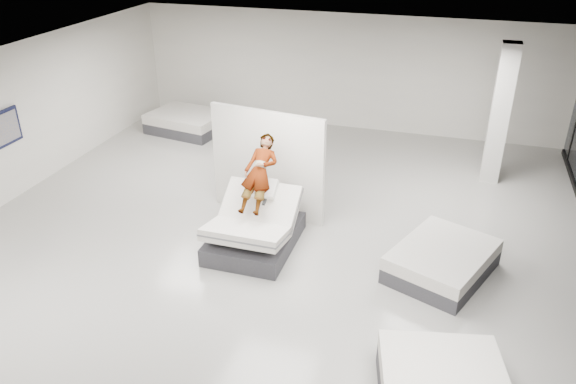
# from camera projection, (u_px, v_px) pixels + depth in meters

# --- Properties ---
(room) EXTENTS (14.00, 14.04, 3.20)m
(room) POSITION_uv_depth(u_px,v_px,m) (264.00, 175.00, 9.70)
(room) COLOR #A29F99
(room) RESTS_ON ground
(hero_bed) EXTENTS (1.47, 1.93, 1.16)m
(hero_bed) POSITION_uv_depth(u_px,v_px,m) (255.00, 229.00, 10.46)
(hero_bed) COLOR #37363B
(hero_bed) RESTS_ON floor
(person) EXTENTS (0.58, 1.38, 1.40)m
(person) POSITION_uv_depth(u_px,v_px,m) (259.00, 183.00, 10.35)
(person) COLOR slate
(person) RESTS_ON hero_bed
(remote) EXTENTS (0.05, 0.14, 0.08)m
(remote) POSITION_uv_depth(u_px,v_px,m) (264.00, 202.00, 10.08)
(remote) COLOR black
(remote) RESTS_ON person
(divider_panel) EXTENTS (2.45, 0.46, 2.24)m
(divider_panel) POSITION_uv_depth(u_px,v_px,m) (267.00, 164.00, 11.27)
(divider_panel) COLOR silver
(divider_panel) RESTS_ON floor
(flat_bed_right_far) EXTENTS (2.00, 2.25, 0.51)m
(flat_bed_right_far) POSITION_uv_depth(u_px,v_px,m) (442.00, 261.00, 9.72)
(flat_bed_right_far) COLOR #37363B
(flat_bed_right_far) RESTS_ON floor
(flat_bed_left_far) EXTENTS (2.21, 1.80, 0.55)m
(flat_bed_left_far) POSITION_uv_depth(u_px,v_px,m) (187.00, 122.00, 15.91)
(flat_bed_left_far) COLOR #37363B
(flat_bed_left_far) RESTS_ON floor
(column) EXTENTS (0.40, 0.40, 3.20)m
(column) POSITION_uv_depth(u_px,v_px,m) (500.00, 115.00, 12.49)
(column) COLOR silver
(column) RESTS_ON floor
(wall_poster) EXTENTS (0.06, 0.95, 0.75)m
(wall_poster) POSITION_uv_depth(u_px,v_px,m) (3.00, 129.00, 11.68)
(wall_poster) COLOR black
(wall_poster) RESTS_ON wall_left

